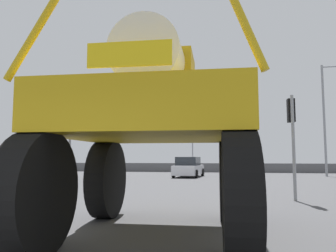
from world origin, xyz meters
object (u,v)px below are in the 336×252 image
Objects in this scene: oversize_sprayer at (154,129)px; traffic_signal_near_right at (292,124)px; traffic_signal_far_left at (193,141)px; bare_tree_left at (52,107)px; sedan_ahead at (188,167)px; traffic_signal_near_left at (34,130)px; streetlight_far_left at (72,123)px; streetlight_far_right at (326,114)px.

traffic_signal_near_right is at bearing -34.21° from oversize_sprayer.
oversize_sprayer is 6.92m from traffic_signal_near_right.
traffic_signal_far_left is 0.63× the size of bare_tree_left.
traffic_signal_near_left is at bearing 165.31° from sedan_ahead.
traffic_signal_near_right is (9.98, -0.00, 0.07)m from traffic_signal_near_left.
traffic_signal_far_left is at bearing 2.19° from oversize_sprayer.
sedan_ahead is 1.19× the size of traffic_signal_near_left.
streetlight_far_left reaches higher than sedan_ahead.
traffic_signal_near_right reaches higher than sedan_ahead.
streetlight_far_left is at bearing 108.93° from traffic_signal_near_left.
traffic_signal_near_right is (3.70, 5.81, 0.65)m from oversize_sprayer.
oversize_sprayer is at bearing -113.62° from streetlight_far_right.
traffic_signal_near_left is at bearing 179.99° from traffic_signal_near_right.
traffic_signal_near_left reaches higher than sedan_ahead.
oversize_sprayer is 17.35m from bare_tree_left.
bare_tree_left is at bearing 149.84° from traffic_signal_near_right.
traffic_signal_far_left is (-5.39, 18.91, 0.38)m from traffic_signal_near_right.
oversize_sprayer is 19.37m from streetlight_far_left.
streetlight_far_right is (10.77, 2.44, 4.23)m from sedan_ahead.
traffic_signal_near_left is at bearing -103.65° from traffic_signal_far_left.
sedan_ahead is 11.82m from streetlight_far_right.
streetlight_far_left is (-8.26, -8.23, 1.01)m from traffic_signal_far_left.
traffic_signal_far_left is (-0.24, 5.85, 2.34)m from sedan_ahead.
traffic_signal_far_left is at bearing 162.79° from streetlight_far_right.
traffic_signal_far_left is 0.58× the size of streetlight_far_left.
traffic_signal_near_right is 19.67m from traffic_signal_far_left.
traffic_signal_far_left is (-1.69, 24.73, 1.03)m from oversize_sprayer.
streetlight_far_left is (-3.67, 10.69, 1.46)m from traffic_signal_near_left.
bare_tree_left is (-19.41, -7.49, -0.08)m from streetlight_far_right.
bare_tree_left is at bearing -93.10° from streetlight_far_left.
streetlight_far_left is at bearing -165.96° from streetlight_far_right.
oversize_sprayer is at bearing -86.10° from traffic_signal_far_left.
streetlight_far_right is at bearing -25.34° from oversize_sprayer.
streetlight_far_right is 20.81m from bare_tree_left.
traffic_signal_far_left is 13.88m from bare_tree_left.
traffic_signal_near_left is at bearing -64.56° from bare_tree_left.
streetlight_far_right reaches higher than oversize_sprayer.
sedan_ahead is 1.01× the size of traffic_signal_far_left.
traffic_signal_near_right is 17.39m from streetlight_far_left.
streetlight_far_left is at bearing -135.10° from traffic_signal_far_left.
streetlight_far_right reaches higher than sedan_ahead.
traffic_signal_far_left reaches higher than sedan_ahead.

